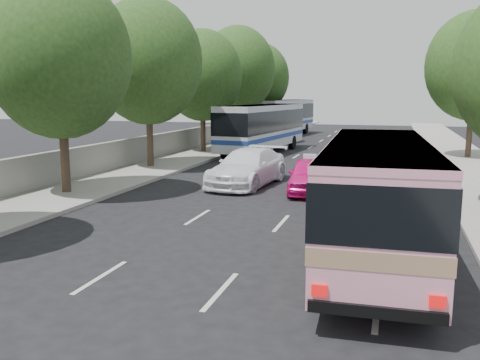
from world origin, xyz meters
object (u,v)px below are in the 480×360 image
at_px(tour_coach_front, 263,124).
at_px(tour_coach_rear, 284,114).
at_px(white_pickup, 248,167).
at_px(pink_taxi, 309,175).
at_px(pink_bus, 377,187).

height_order(tour_coach_front, tour_coach_rear, tour_coach_rear).
height_order(white_pickup, tour_coach_rear, tour_coach_rear).
distance_m(tour_coach_front, tour_coach_rear, 15.64).
xyz_separation_m(pink_taxi, white_pickup, (-3.00, 0.95, 0.10)).
bearing_deg(pink_bus, pink_taxi, 107.35).
distance_m(white_pickup, tour_coach_rear, 28.44).
xyz_separation_m(pink_taxi, tour_coach_rear, (-7.30, 29.02, 1.43)).
height_order(pink_bus, tour_coach_front, tour_coach_front).
distance_m(pink_bus, pink_taxi, 8.98).
bearing_deg(pink_bus, tour_coach_front, 108.84).
bearing_deg(white_pickup, pink_bus, -50.38).
bearing_deg(white_pickup, tour_coach_rear, 105.52).
height_order(pink_taxi, tour_coach_rear, tour_coach_rear).
distance_m(pink_bus, white_pickup, 11.15).
bearing_deg(tour_coach_front, tour_coach_rear, 103.16).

